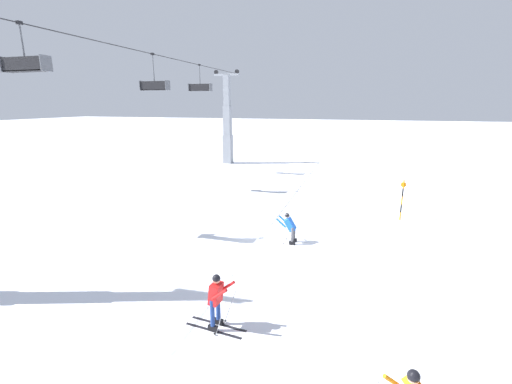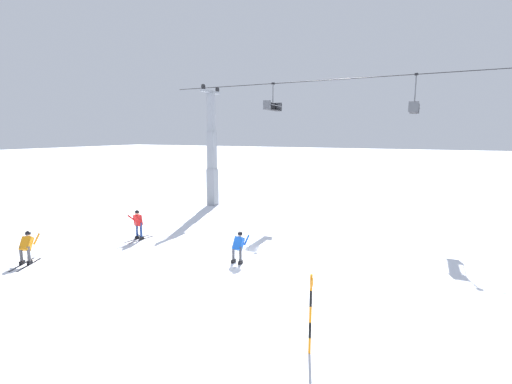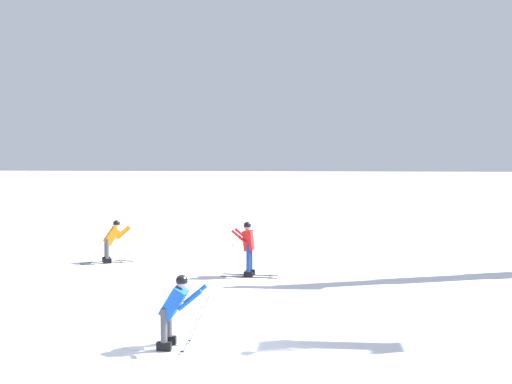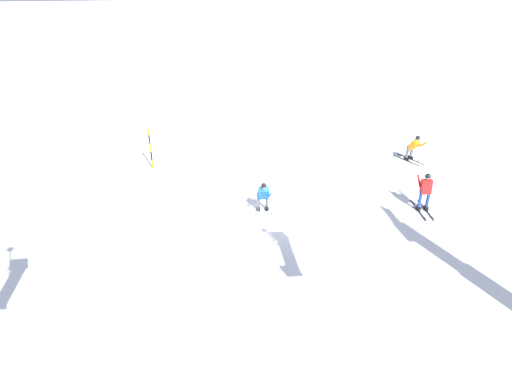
% 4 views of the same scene
% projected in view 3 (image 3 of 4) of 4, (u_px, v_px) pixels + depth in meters
% --- Properties ---
extents(ground_plane, '(260.00, 260.00, 0.00)m').
position_uv_depth(ground_plane, '(202.00, 330.00, 12.22)').
color(ground_plane, white).
extents(skier_carving_main, '(0.71, 1.66, 1.57)m').
position_uv_depth(skier_carving_main, '(175.00, 306.00, 11.02)').
color(skier_carving_main, white).
rests_on(skier_carving_main, ground_plane).
extents(skier_distant_uphill, '(1.26, 1.82, 1.62)m').
position_uv_depth(skier_distant_uphill, '(112.00, 238.00, 20.00)').
color(skier_distant_uphill, black).
rests_on(skier_distant_uphill, ground_plane).
extents(skier_distant_downhill, '(0.72, 1.81, 1.72)m').
position_uv_depth(skier_distant_downhill, '(248.00, 245.00, 17.66)').
color(skier_distant_downhill, black).
rests_on(skier_distant_downhill, ground_plane).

